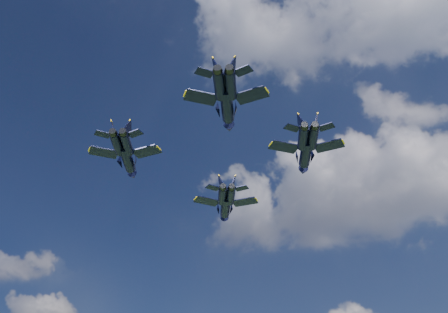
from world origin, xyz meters
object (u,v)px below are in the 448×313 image
jet_slot (227,107)px  jet_right (305,154)px  jet_lead (225,207)px  jet_left (128,160)px

jet_slot → jet_right: bearing=53.0°
jet_lead → jet_left: (-9.59, -22.27, 1.90)m
jet_slot → jet_lead: bearing=94.1°
jet_left → jet_slot: bearing=-40.5°
jet_left → jet_lead: bearing=42.8°
jet_left → jet_right: size_ratio=0.96×
jet_right → jet_slot: (-5.80, -22.09, -1.95)m
jet_left → jet_right: jet_right is taller
jet_slot → jet_left: bearing=141.0°
jet_right → jet_left: bearing=-177.1°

